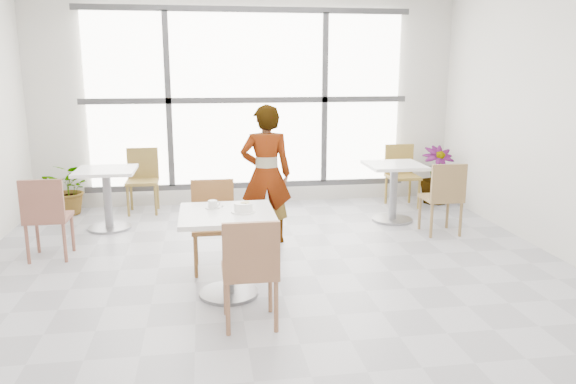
{
  "coord_description": "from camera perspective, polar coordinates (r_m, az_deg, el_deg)",
  "views": [
    {
      "loc": [
        -0.64,
        -4.49,
        1.95
      ],
      "look_at": [
        0.0,
        -0.3,
        1.0
      ],
      "focal_mm": 34.66,
      "sensor_mm": 36.0,
      "label": 1
    }
  ],
  "objects": [
    {
      "name": "floor",
      "position": [
        4.94,
        -0.54,
        -10.63
      ],
      "size": [
        7.0,
        7.0,
        0.0
      ],
      "primitive_type": "plane",
      "color": "#9E9EA5",
      "rests_on": "ground"
    },
    {
      "name": "wall_back",
      "position": [
        8.03,
        -4.16,
        9.42
      ],
      "size": [
        6.0,
        0.0,
        6.0
      ],
      "primitive_type": "plane",
      "rotation": [
        1.57,
        0.0,
        0.0
      ],
      "color": "silver",
      "rests_on": "ground"
    },
    {
      "name": "wall_front",
      "position": [
        1.26,
        22.89,
        -9.47
      ],
      "size": [
        6.0,
        0.0,
        6.0
      ],
      "primitive_type": "plane",
      "rotation": [
        -1.57,
        0.0,
        0.0
      ],
      "color": "silver",
      "rests_on": "ground"
    },
    {
      "name": "window",
      "position": [
        7.96,
        -4.13,
        9.39
      ],
      "size": [
        4.6,
        0.07,
        2.52
      ],
      "color": "white",
      "rests_on": "ground"
    },
    {
      "name": "main_table",
      "position": [
        4.81,
        -6.22,
        -4.69
      ],
      "size": [
        0.8,
        0.8,
        0.75
      ],
      "color": "white",
      "rests_on": "ground"
    },
    {
      "name": "chair_near",
      "position": [
        4.2,
        -3.88,
        -7.57
      ],
      "size": [
        0.42,
        0.42,
        0.87
      ],
      "rotation": [
        0.0,
        0.0,
        3.14
      ],
      "color": "#986648",
      "rests_on": "ground"
    },
    {
      "name": "chair_far",
      "position": [
        5.51,
        -7.67,
        -2.72
      ],
      "size": [
        0.42,
        0.42,
        0.87
      ],
      "color": "brown",
      "rests_on": "ground"
    },
    {
      "name": "oatmeal_bowl",
      "position": [
        4.73,
        -4.59,
        -1.56
      ],
      "size": [
        0.21,
        0.21,
        0.09
      ],
      "color": "white",
      "rests_on": "main_table"
    },
    {
      "name": "coffee_cup",
      "position": [
        4.89,
        -7.71,
        -1.3
      ],
      "size": [
        0.16,
        0.13,
        0.07
      ],
      "color": "white",
      "rests_on": "main_table"
    },
    {
      "name": "person",
      "position": [
        6.22,
        -2.26,
        1.81
      ],
      "size": [
        0.59,
        0.41,
        1.56
      ],
      "primitive_type": "imported",
      "rotation": [
        0.0,
        0.0,
        3.08
      ],
      "color": "black",
      "rests_on": "ground"
    },
    {
      "name": "bg_table_left",
      "position": [
        7.12,
        -18.07,
        0.16
      ],
      "size": [
        0.7,
        0.7,
        0.75
      ],
      "color": "white",
      "rests_on": "ground"
    },
    {
      "name": "bg_table_right",
      "position": [
        7.26,
        10.79,
        0.81
      ],
      "size": [
        0.7,
        0.7,
        0.75
      ],
      "color": "white",
      "rests_on": "ground"
    },
    {
      "name": "bg_chair_left_near",
      "position": [
        6.17,
        -23.58,
        -2.01
      ],
      "size": [
        0.42,
        0.42,
        0.87
      ],
      "rotation": [
        0.0,
        0.0,
        3.14
      ],
      "color": "brown",
      "rests_on": "ground"
    },
    {
      "name": "bg_chair_left_far",
      "position": [
        7.87,
        -14.69,
        1.64
      ],
      "size": [
        0.42,
        0.42,
        0.87
      ],
      "color": "olive",
      "rests_on": "ground"
    },
    {
      "name": "bg_chair_right_near",
      "position": [
        6.78,
        15.72,
        -0.18
      ],
      "size": [
        0.42,
        0.42,
        0.87
      ],
      "rotation": [
        0.0,
        0.0,
        3.14
      ],
      "color": "olive",
      "rests_on": "ground"
    },
    {
      "name": "bg_chair_right_far",
      "position": [
        8.13,
        11.52,
        2.14
      ],
      "size": [
        0.42,
        0.42,
        0.87
      ],
      "color": "olive",
      "rests_on": "ground"
    },
    {
      "name": "plant_left",
      "position": [
        8.04,
        -21.48,
        0.31
      ],
      "size": [
        0.76,
        0.71,
        0.71
      ],
      "primitive_type": "imported",
      "rotation": [
        0.0,
        0.0,
        -0.28
      ],
      "color": "#557C3F",
      "rests_on": "ground"
    },
    {
      "name": "plant_right",
      "position": [
        8.38,
        14.96,
        1.69
      ],
      "size": [
        0.47,
        0.47,
        0.83
      ],
      "primitive_type": "imported",
      "rotation": [
        0.0,
        0.0,
        0.02
      ],
      "color": "#4D853B",
      "rests_on": "ground"
    }
  ]
}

